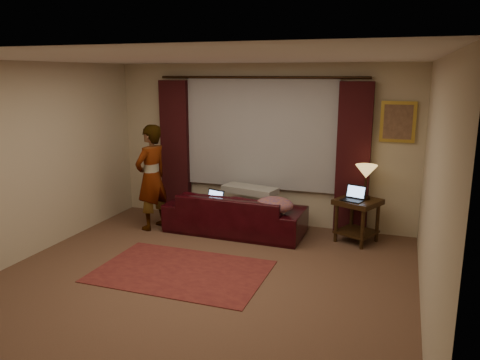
% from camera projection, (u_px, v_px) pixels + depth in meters
% --- Properties ---
extents(floor, '(5.00, 5.00, 0.01)m').
position_uv_depth(floor, '(199.00, 282.00, 5.63)').
color(floor, brown).
rests_on(floor, ground).
extents(ceiling, '(5.00, 5.00, 0.02)m').
position_uv_depth(ceiling, '(194.00, 58.00, 5.04)').
color(ceiling, silver).
rests_on(ceiling, ground).
extents(wall_back, '(5.00, 0.02, 2.60)m').
position_uv_depth(wall_back, '(261.00, 145.00, 7.63)').
color(wall_back, beige).
rests_on(wall_back, ground).
extents(wall_front, '(5.00, 0.02, 2.60)m').
position_uv_depth(wall_front, '(36.00, 254.00, 3.04)').
color(wall_front, beige).
rests_on(wall_front, ground).
extents(wall_left, '(0.02, 5.00, 2.60)m').
position_uv_depth(wall_left, '(24.00, 162.00, 6.15)').
color(wall_left, beige).
rests_on(wall_left, ground).
extents(wall_right, '(0.02, 5.00, 2.60)m').
position_uv_depth(wall_right, '(432.00, 194.00, 4.52)').
color(wall_right, beige).
rests_on(wall_right, ground).
extents(sheer_curtain, '(2.50, 0.05, 1.80)m').
position_uv_depth(sheer_curtain, '(260.00, 133.00, 7.53)').
color(sheer_curtain, '#9F9FA7').
rests_on(sheer_curtain, wall_back).
extents(drape_left, '(0.50, 0.14, 2.30)m').
position_uv_depth(drape_left, '(175.00, 148.00, 8.04)').
color(drape_left, black).
rests_on(drape_left, floor).
extents(drape_right, '(0.50, 0.14, 2.30)m').
position_uv_depth(drape_right, '(353.00, 159.00, 7.07)').
color(drape_right, black).
rests_on(drape_right, floor).
extents(curtain_rod, '(0.04, 0.04, 3.40)m').
position_uv_depth(curtain_rod, '(259.00, 77.00, 7.29)').
color(curtain_rod, black).
rests_on(curtain_rod, wall_back).
extents(picture_frame, '(0.50, 0.04, 0.60)m').
position_uv_depth(picture_frame, '(398.00, 122.00, 6.82)').
color(picture_frame, gold).
rests_on(picture_frame, wall_back).
extents(sofa, '(2.17, 0.97, 0.87)m').
position_uv_depth(sofa, '(235.00, 206.00, 7.27)').
color(sofa, black).
rests_on(sofa, floor).
extents(throw_blanket, '(0.93, 0.52, 0.10)m').
position_uv_depth(throw_blanket, '(250.00, 175.00, 7.34)').
color(throw_blanket, gray).
rests_on(throw_blanket, sofa).
extents(clothing_pile, '(0.65, 0.56, 0.24)m').
position_uv_depth(clothing_pile, '(274.00, 205.00, 6.84)').
color(clothing_pile, '#824F5A').
rests_on(clothing_pile, sofa).
extents(laptop_sofa, '(0.40, 0.42, 0.22)m').
position_uv_depth(laptop_sofa, '(211.00, 199.00, 7.23)').
color(laptop_sofa, black).
rests_on(laptop_sofa, sofa).
extents(area_rug, '(2.12, 1.41, 0.01)m').
position_uv_depth(area_rug, '(181.00, 271.00, 5.90)').
color(area_rug, maroon).
rests_on(area_rug, floor).
extents(end_table, '(0.74, 0.74, 0.65)m').
position_uv_depth(end_table, '(357.00, 221.00, 6.88)').
color(end_table, black).
rests_on(end_table, floor).
extents(tiffany_lamp, '(0.40, 0.40, 0.51)m').
position_uv_depth(tiffany_lamp, '(366.00, 182.00, 6.78)').
color(tiffany_lamp, olive).
rests_on(tiffany_lamp, end_table).
extents(laptop_table, '(0.39, 0.40, 0.22)m').
position_uv_depth(laptop_table, '(353.00, 194.00, 6.72)').
color(laptop_table, black).
rests_on(laptop_table, end_table).
extents(person, '(0.60, 0.60, 1.67)m').
position_uv_depth(person, '(152.00, 177.00, 7.38)').
color(person, gray).
rests_on(person, floor).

